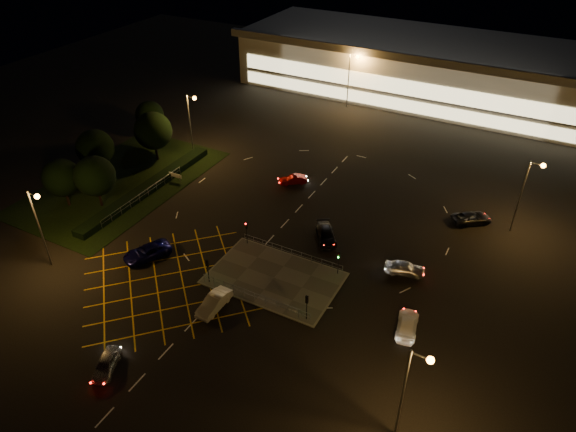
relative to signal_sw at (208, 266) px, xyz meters
The scene contains 27 objects.
ground 7.58m from the signal_sw, 56.28° to the left, with size 180.00×180.00×0.00m, color black.
pedestrian_island 7.57m from the signal_sw, 33.65° to the left, with size 14.00×9.00×0.12m, color #4C4944.
grass_verge 26.93m from the signal_sw, 153.45° to the left, with size 18.00×30.00×0.08m, color black.
hedge 22.55m from the signal_sw, 147.74° to the left, with size 2.00×26.00×1.00m, color black.
supermarket 68.13m from the signal_sw, 86.63° to the left, with size 72.00×26.50×10.50m.
streetlight_sw 19.03m from the signal_sw, 161.12° to the right, with size 1.78×0.56×10.03m.
streetlight_se 26.05m from the signal_sw, 18.14° to the right, with size 1.78×0.56×10.03m.
streetlight_nw 31.24m from the signal_sw, 129.19° to the left, with size 1.78×0.56×10.03m.
streetlight_ne 38.75m from the signal_sw, 42.43° to the left, with size 1.78×0.56×10.03m.
streetlight_far_left 54.44m from the signal_sw, 95.88° to the left, with size 1.78×0.56×10.03m.
signal_sw is the anchor object (origin of this frame).
signal_se 12.00m from the signal_sw, ahead, with size 0.28×0.30×3.15m.
signal_nw 7.99m from the signal_sw, 90.00° to the left, with size 0.28×0.30×3.15m.
signal_ne 14.41m from the signal_sw, 33.65° to the left, with size 0.28×0.30×3.15m.
tree_a 26.38m from the signal_sw, behind, with size 5.04×5.04×6.86m.
tree_b 30.55m from the signal_sw, 156.81° to the left, with size 5.40×5.40×7.35m.
tree_c 31.34m from the signal_sw, 140.20° to the left, with size 5.76×5.76×7.84m.
tree_d 39.73m from the signal_sw, 139.09° to the left, with size 4.68×4.68×6.37m.
tree_e 22.92m from the signal_sw, 164.76° to the left, with size 5.40×5.40×7.35m.
car_near_silver 14.34m from the signal_sw, 95.65° to the right, with size 1.68×4.17×1.42m, color #B7BABF.
car_queue_white 4.39m from the signal_sw, 47.39° to the right, with size 1.62×4.66×1.53m, color silver.
car_left_blue 9.16m from the signal_sw, behind, with size 2.58×5.60×1.56m, color #0D0E50.
car_far_dkgrey 15.70m from the signal_sw, 58.72° to the left, with size 2.08×5.11×1.48m, color black.
car_right_silver 22.03m from the signal_sw, 32.14° to the left, with size 1.81×4.49×1.53m, color silver.
car_circ_red 23.63m from the signal_sw, 94.30° to the left, with size 1.36×3.89×1.28m, color maroon.
car_east_grey 34.50m from the signal_sw, 47.69° to the left, with size 2.36×5.11×1.42m, color black.
car_approach_white 21.77m from the signal_sw, ahead, with size 2.00×4.91×1.43m, color white.
Camera 1 is at (23.79, -39.72, 38.24)m, focal length 32.00 mm.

